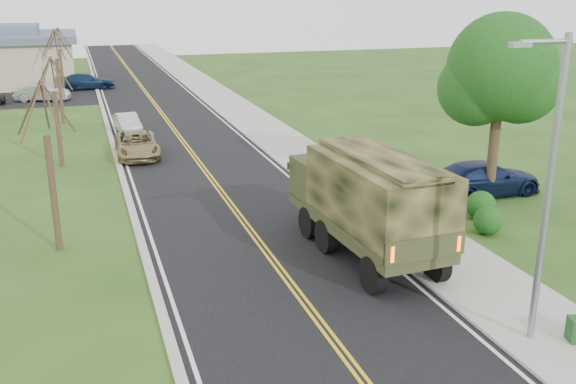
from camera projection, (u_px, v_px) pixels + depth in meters
name	position (u px, v px, depth m)	size (l,w,h in m)	color
ground	(349.00, 362.00, 16.08)	(160.00, 160.00, 0.00)	#264416
road	(154.00, 104.00, 52.31)	(8.00, 120.00, 0.01)	black
curb_right	(205.00, 100.00, 53.52)	(0.30, 120.00, 0.12)	#9E998E
sidewalk_right	(225.00, 100.00, 54.05)	(3.20, 120.00, 0.10)	#9E998E
curb_left	(102.00, 106.00, 51.06)	(0.30, 120.00, 0.10)	#9E998E
street_light	(546.00, 181.00, 15.74)	(1.65, 0.22, 8.00)	gray
leafy_tree	(501.00, 76.00, 26.75)	(4.83, 4.50, 8.10)	#38281C
bare_tree_a	(52.00, 180.00, 22.26)	(1.93, 2.26, 6.08)	#38281C
bare_tree_b	(57.00, 120.00, 33.18)	(1.83, 2.14, 5.73)	#38281C
bare_tree_c	(59.00, 83.00, 43.96)	(2.04, 2.39, 6.42)	#38281C
bare_tree_d	(61.00, 67.00, 54.89)	(1.88, 2.20, 5.91)	#38281C
military_truck	(368.00, 197.00, 21.81)	(3.09, 7.80, 3.82)	black
suv_champagne	(137.00, 145.00, 35.66)	(2.26, 4.90, 1.36)	#8C7C4F
sedan_silver	(128.00, 123.00, 41.62)	(1.30, 3.73, 1.23)	#B7B6BB
pickup_navy	(485.00, 178.00, 28.94)	(2.17, 5.34, 1.55)	#0F1938
lot_car_silver	(42.00, 93.00, 53.33)	(1.52, 4.36, 1.44)	#9F9FA3
lot_car_navy	(86.00, 81.00, 59.65)	(2.08, 5.11, 1.48)	#10213D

